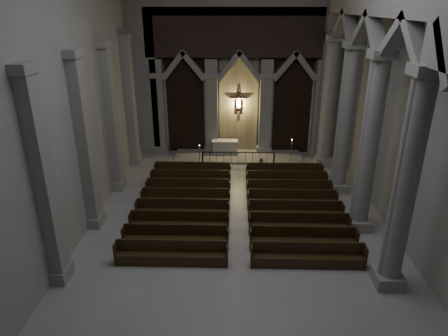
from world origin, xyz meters
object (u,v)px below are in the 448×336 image
candle_stand_right (291,156)px  worshipper (261,168)px  altar_rail (238,156)px  candle_stand_left (200,161)px  pews (239,208)px  altar (225,147)px

candle_stand_right → worshipper: candle_stand_right is taller
altar_rail → worshipper: bearing=-53.0°
candle_stand_left → candle_stand_right: size_ratio=0.90×
altar_rail → pews: (-0.00, -6.44, -0.28)m
altar_rail → candle_stand_left: candle_stand_left is taller
altar → altar_rail: bearing=-64.1°
candle_stand_right → altar: bearing=163.1°
altar_rail → candle_stand_right: 3.50m
candle_stand_left → altar: bearing=53.9°
altar → worshipper: bearing=-58.3°
pews → worshipper: 4.83m
altar → candle_stand_right: bearing=-16.9°
altar → worshipper: 4.34m
altar_rail → candle_stand_right: size_ratio=2.90×
altar_rail → candle_stand_right: bearing=8.9°
pews → altar_rail: bearing=90.0°
pews → worshipper: bearing=73.4°
altar → candle_stand_left: size_ratio=1.22×
candle_stand_left → altar_rail: bearing=6.2°
altar_rail → pews: bearing=-90.0°
candle_stand_left → worshipper: (3.84, -1.55, 0.19)m
altar_rail → candle_stand_left: bearing=-173.8°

